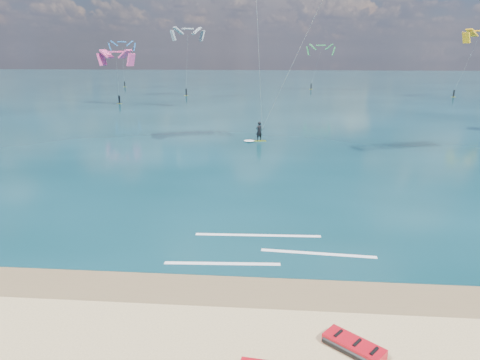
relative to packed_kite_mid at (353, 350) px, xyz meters
The scene contains 7 objects.
ground 40.36m from the packed_kite_mid, 95.23° to the left, with size 320.00×320.00×0.00m, color tan.
wet_sand_strip 4.87m from the packed_kite_mid, 139.02° to the left, with size 320.00×2.40×0.01m, color brown.
sea 104.26m from the packed_kite_mid, 92.02° to the left, with size 320.00×200.00×0.04m, color #092A31.
packed_kite_mid is the anchor object (origin of this frame).
kitesurfer_main 29.67m from the packed_kite_mid, 95.21° to the left, with size 10.48×10.25×19.33m.
shoreline_foam 7.35m from the packed_kite_mid, 112.68° to the left, with size 9.36×3.59×0.01m.
distant_kites 79.48m from the packed_kite_mid, 95.64° to the left, with size 80.79×39.87×12.95m.
Camera 1 is at (1.08, -11.55, 8.85)m, focal length 32.00 mm.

